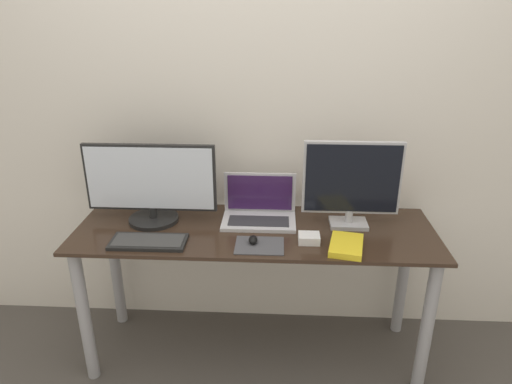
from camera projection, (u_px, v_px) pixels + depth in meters
The scene contains 10 objects.
wall_back at pixel (259, 108), 2.32m from camera, with size 7.00×0.05×2.50m.
desk at pixel (255, 255), 2.25m from camera, with size 1.73×0.56×0.74m.
monitor_left at pixel (151, 185), 2.21m from camera, with size 0.64×0.24×0.40m.
monitor_right at pixel (352, 183), 2.15m from camera, with size 0.46×0.13×0.42m.
laptop at pixel (259, 209), 2.27m from camera, with size 0.36×0.22×0.22m.
keyboard at pixel (149, 242), 2.06m from camera, with size 0.34×0.16×0.02m.
mousepad at pixel (259, 246), 2.04m from camera, with size 0.22×0.17×0.00m.
mouse at pixel (253, 240), 2.05m from camera, with size 0.04×0.06×0.03m.
book at pixel (346, 245), 2.02m from camera, with size 0.18×0.23×0.03m.
power_brick at pixel (309, 238), 2.07m from camera, with size 0.10×0.08×0.04m.
Camera 1 is at (0.11, -1.68, 1.74)m, focal length 32.00 mm.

